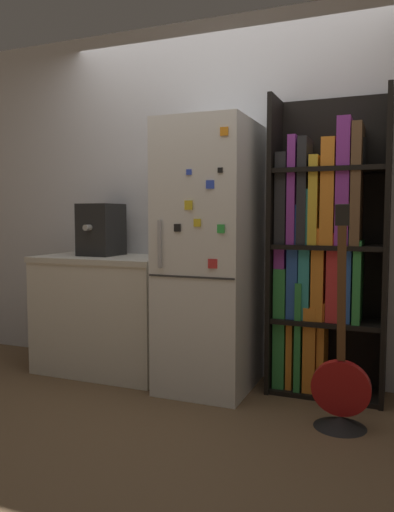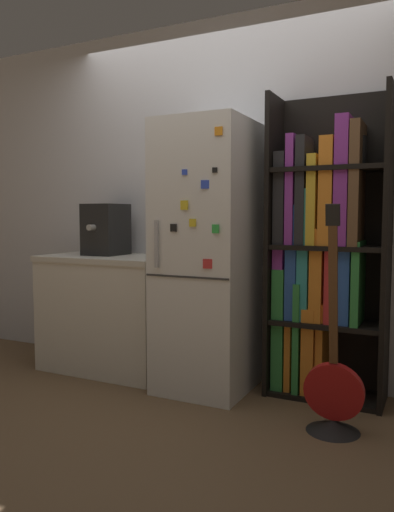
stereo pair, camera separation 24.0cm
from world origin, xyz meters
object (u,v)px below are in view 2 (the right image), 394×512
object	(u,v)px
bookshelf	(320,254)
guitar	(333,400)
refrigerator	(209,257)
espresso_machine	(106,229)

from	to	relation	value
bookshelf	guitar	size ratio (longest dim) A/B	1.58
refrigerator	guitar	world-z (taller)	refrigerator
bookshelf	espresso_machine	size ratio (longest dim) A/B	4.99
refrigerator	espresso_machine	bearing A→B (deg)	174.37
espresso_machine	guitar	xyz separation A→B (m)	(1.83, -0.45, -0.89)
guitar	refrigerator	bearing A→B (deg)	158.37
refrigerator	bookshelf	size ratio (longest dim) A/B	0.92
bookshelf	espresso_machine	distance (m)	1.63
espresso_machine	guitar	size ratio (longest dim) A/B	0.32
refrigerator	espresso_machine	world-z (taller)	refrigerator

